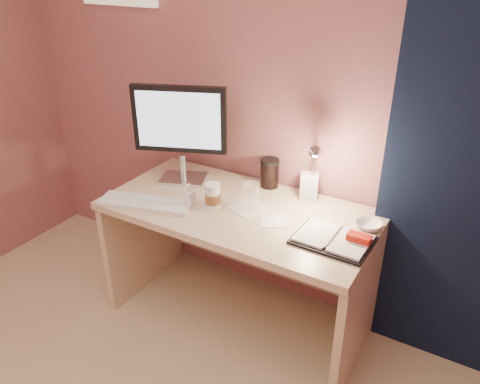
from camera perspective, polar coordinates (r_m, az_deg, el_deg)
The scene contains 14 objects.
room at distance 2.26m, azimuth 25.69°, elevation 4.69°, with size 3.50×3.50×3.50m.
desk at distance 2.57m, azimuth 0.73°, elevation -5.60°, with size 1.40×0.70×0.73m.
monitor at distance 2.59m, azimuth -7.34°, elevation 8.04°, with size 0.49×0.26×0.55m.
keyboard at distance 2.47m, azimuth -11.45°, elevation -1.32°, with size 0.49×0.14×0.02m, color white.
planner at distance 2.16m, azimuth 11.55°, elevation -5.65°, with size 0.35×0.27×0.05m.
paper_a at distance 2.29m, azimuth 4.11°, elevation -3.47°, with size 0.13×0.13×0.00m, color silver.
paper_b at distance 2.40m, azimuth 1.04°, elevation -1.94°, with size 0.16×0.16×0.00m, color silver.
coffee_cup at distance 2.38m, azimuth -3.32°, elevation -0.54°, with size 0.08×0.08×0.13m.
clear_cup at distance 2.35m, azimuth 1.38°, elevation -0.59°, with size 0.08×0.08×0.14m, color white.
bowl at distance 2.29m, azimuth 15.44°, elevation -3.99°, with size 0.13×0.13×0.04m, color white.
lotion_bottle at distance 2.42m, azimuth -6.24°, elevation -0.26°, with size 0.05×0.05×0.11m, color white.
dark_jar at distance 2.60m, azimuth 3.63°, elevation 2.16°, with size 0.10×0.10×0.14m, color black.
product_box at distance 2.49m, azimuth 8.39°, elevation 0.74°, with size 0.09×0.07×0.14m, color silver.
desk_lamp at distance 2.35m, azimuth 7.45°, elevation 3.20°, with size 0.14×0.21×0.35m.
Camera 1 is at (1.07, -0.43, 1.90)m, focal length 35.00 mm.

